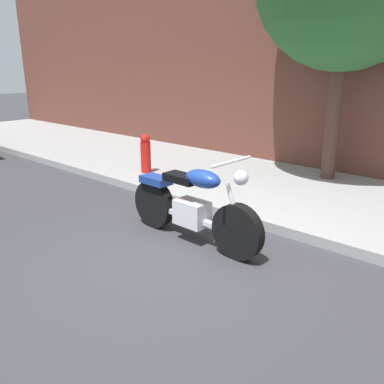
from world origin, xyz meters
The scene contains 4 objects.
ground_plane centered at (0.00, 0.00, 0.00)m, with size 60.00×60.00×0.00m, color #38383D.
sidewalk centered at (0.00, 3.01, 0.07)m, with size 25.08×3.28×0.14m, color #9A9A9A.
motorcycle centered at (-0.17, 0.47, 0.47)m, with size 2.13×0.70×1.17m.
fire_hydrant centered at (-2.84, 2.10, 0.46)m, with size 0.20×0.20×0.91m.
Camera 1 is at (3.03, -3.14, 2.19)m, focal length 37.66 mm.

